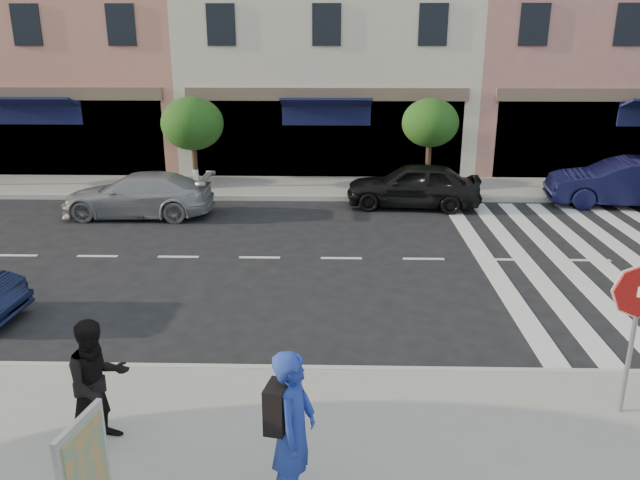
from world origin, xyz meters
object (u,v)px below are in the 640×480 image
at_px(car_far_left, 138,195).
at_px(walker, 98,383).
at_px(stop_sign, 639,305).
at_px(car_far_mid, 413,185).
at_px(poster_board, 85,473).
at_px(photographer, 294,430).
at_px(car_far_right, 624,183).

bearing_deg(car_far_left, walker, 14.74).
relative_size(stop_sign, car_far_mid, 0.54).
xyz_separation_m(stop_sign, walker, (-7.02, -0.83, -0.78)).
bearing_deg(poster_board, car_far_mid, 80.87).
bearing_deg(car_far_left, photographer, 24.31).
distance_m(walker, car_far_right, 17.41).
xyz_separation_m(stop_sign, car_far_mid, (-1.58, 11.43, -1.08)).
bearing_deg(car_far_left, poster_board, 14.68).
relative_size(car_far_left, car_far_mid, 1.07).
bearing_deg(photographer, car_far_mid, -0.12).
bearing_deg(car_far_mid, car_far_right, 98.81).
distance_m(poster_board, car_far_mid, 14.57).
xyz_separation_m(stop_sign, car_far_right, (5.05, 11.72, -1.03)).
height_order(photographer, car_far_left, photographer).
xyz_separation_m(car_far_left, car_far_mid, (8.32, 1.21, 0.06)).
height_order(stop_sign, car_far_left, stop_sign).
relative_size(stop_sign, poster_board, 1.75).
bearing_deg(stop_sign, poster_board, -139.22).
relative_size(walker, car_far_mid, 0.42).
relative_size(car_far_mid, car_far_right, 0.90).
relative_size(stop_sign, walker, 1.30).
relative_size(stop_sign, photographer, 1.17).
relative_size(walker, car_far_right, 0.38).
height_order(stop_sign, car_far_right, stop_sign).
bearing_deg(photographer, car_far_left, 36.27).
height_order(stop_sign, photographer, stop_sign).
relative_size(photographer, poster_board, 1.50).
relative_size(poster_board, car_far_right, 0.28).
relative_size(photographer, car_far_right, 0.42).
height_order(walker, poster_board, walker).
bearing_deg(car_far_mid, car_far_left, -75.34).
distance_m(car_far_left, car_far_right, 15.02).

